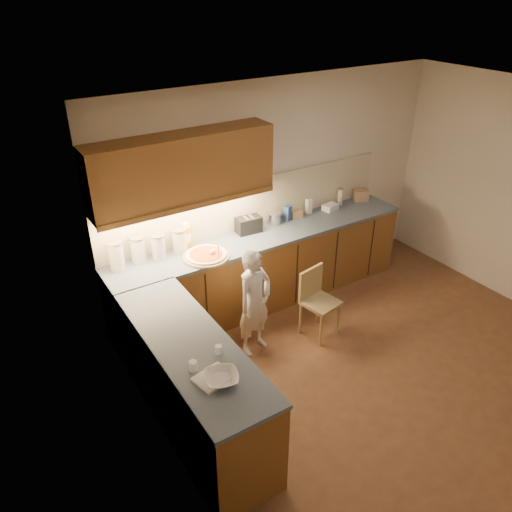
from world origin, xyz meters
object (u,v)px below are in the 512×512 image
(pizza_on_board, at_px, (206,255))
(oil_jug, at_px, (187,237))
(child, at_px, (255,302))
(toaster, at_px, (249,225))
(wooden_chair, at_px, (317,297))

(pizza_on_board, height_order, oil_jug, oil_jug)
(child, xyz_separation_m, toaster, (0.46, 0.86, 0.42))
(child, height_order, toaster, child)
(wooden_chair, bearing_deg, child, 160.91)
(toaster, bearing_deg, wooden_chair, -69.39)
(child, height_order, oil_jug, oil_jug)
(pizza_on_board, bearing_deg, oil_jug, 104.70)
(pizza_on_board, xyz_separation_m, toaster, (0.69, 0.27, 0.07))
(child, bearing_deg, oil_jug, 93.73)
(pizza_on_board, xyz_separation_m, oil_jug, (-0.08, 0.30, 0.12))
(child, distance_m, wooden_chair, 0.76)
(pizza_on_board, height_order, toaster, pizza_on_board)
(child, bearing_deg, toaster, 46.46)
(pizza_on_board, distance_m, wooden_chair, 1.29)
(pizza_on_board, distance_m, toaster, 0.75)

